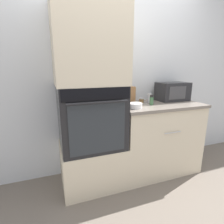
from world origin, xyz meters
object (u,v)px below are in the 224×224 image
at_px(condiment_jar_near, 141,100).
at_px(condiment_jar_far, 152,100).
at_px(microwave, 172,92).
at_px(knife_block, 129,95).
at_px(condiment_jar_mid, 149,98).
at_px(wall_oven, 91,116).
at_px(bowl, 135,105).

xyz_separation_m(condiment_jar_near, condiment_jar_far, (0.05, -0.16, 0.03)).
relative_size(microwave, condiment_jar_near, 6.84).
distance_m(knife_block, condiment_jar_near, 0.19).
bearing_deg(condiment_jar_mid, condiment_jar_near, 164.64).
height_order(microwave, condiment_jar_near, microwave).
bearing_deg(wall_oven, condiment_jar_far, -2.62).
distance_m(bowl, condiment_jar_mid, 0.40).
distance_m(condiment_jar_near, condiment_jar_mid, 0.11).
relative_size(condiment_jar_near, condiment_jar_far, 0.51).
height_order(knife_block, condiment_jar_near, knife_block).
bearing_deg(wall_oven, knife_block, 14.69).
height_order(condiment_jar_near, condiment_jar_mid, condiment_jar_mid).
bearing_deg(microwave, condiment_jar_mid, -176.33).
relative_size(microwave, knife_block, 1.62).
height_order(bowl, condiment_jar_far, condiment_jar_far).
xyz_separation_m(knife_block, bowl, (-0.06, -0.26, -0.08)).
distance_m(wall_oven, condiment_jar_far, 0.76).
xyz_separation_m(wall_oven, knife_block, (0.53, 0.14, 0.19)).
relative_size(microwave, condiment_jar_mid, 3.48).
bearing_deg(condiment_jar_far, microwave, 20.05).
bearing_deg(wall_oven, condiment_jar_mid, 6.89).
bearing_deg(condiment_jar_mid, bowl, -145.67).
distance_m(knife_block, condiment_jar_far, 0.28).
relative_size(wall_oven, microwave, 1.66).
bearing_deg(microwave, wall_oven, -174.13).
relative_size(wall_oven, bowl, 4.06).
height_order(condiment_jar_near, condiment_jar_far, condiment_jar_far).
distance_m(condiment_jar_near, condiment_jar_far, 0.17).
distance_m(bowl, condiment_jar_near, 0.34).
bearing_deg(condiment_jar_far, bowl, -161.56).
relative_size(microwave, bowl, 2.46).
relative_size(condiment_jar_mid, condiment_jar_far, 1.00).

